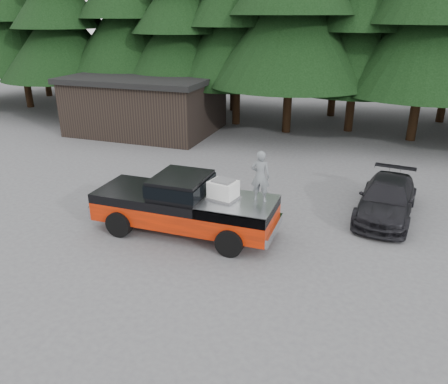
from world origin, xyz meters
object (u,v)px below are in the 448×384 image
(air_compressor, at_px, (223,190))
(man_on_bed, at_px, (260,176))
(pickup_truck, at_px, (185,213))
(parked_car, at_px, (387,199))
(utility_building, at_px, (146,103))

(air_compressor, height_order, man_on_bed, man_on_bed)
(pickup_truck, xyz_separation_m, man_on_bed, (2.39, 0.26, 1.46))
(man_on_bed, relative_size, parked_car, 0.36)
(air_compressor, xyz_separation_m, utility_building, (-8.90, 11.38, 0.06))
(pickup_truck, distance_m, parked_car, 7.02)
(pickup_truck, distance_m, air_compressor, 1.60)
(air_compressor, xyz_separation_m, man_on_bed, (1.10, 0.21, 0.52))
(man_on_bed, xyz_separation_m, parked_car, (3.74, 3.17, -1.49))
(utility_building, bearing_deg, air_compressor, -51.96)
(air_compressor, relative_size, man_on_bed, 0.50)
(air_compressor, bearing_deg, man_on_bed, 22.66)
(pickup_truck, xyz_separation_m, parked_car, (6.13, 3.43, -0.03))
(man_on_bed, xyz_separation_m, utility_building, (-10.00, 11.16, -0.46))
(air_compressor, distance_m, parked_car, 5.98)
(air_compressor, relative_size, utility_building, 0.10)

